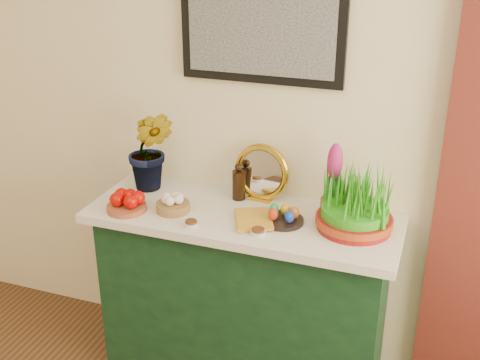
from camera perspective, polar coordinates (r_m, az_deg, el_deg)
name	(u,v)px	position (r m, az deg, el deg)	size (l,w,h in m)	color
sideboard	(244,299)	(2.93, 0.34, -11.25)	(1.30, 0.45, 0.85)	#163E1D
tablecloth	(244,217)	(2.71, 0.36, -3.49)	(1.40, 0.55, 0.04)	silver
hyacinth_green	(150,137)	(2.87, -8.55, 4.03)	(0.27, 0.23, 0.53)	#226A1A
apple_bowl	(126,203)	(2.75, -10.74, -2.14)	(0.23, 0.23, 0.09)	#9D4E2C
garlic_basket	(173,204)	(2.71, -6.39, -2.27)	(0.17, 0.17, 0.08)	#A07540
vinegar_cruet	(239,183)	(2.79, -0.12, -0.32)	(0.06, 0.06, 0.18)	black
mirror	(262,173)	(2.78, 2.06, 0.67)	(0.28, 0.09, 0.27)	gold
book	(236,220)	(2.61, -0.42, -3.77)	(0.14, 0.21, 0.03)	gold
spice_dish_left	(191,223)	(2.59, -4.66, -4.13)	(0.06, 0.06, 0.03)	silver
spice_dish_right	(258,232)	(2.51, 1.73, -4.93)	(0.07, 0.07, 0.03)	silver
egg_plate	(283,217)	(2.61, 4.10, -3.49)	(0.21, 0.21, 0.07)	black
hyacinth_pink	(334,185)	(2.62, 8.86, -0.46)	(0.11, 0.11, 0.35)	#935732
wheatgrass_sabzeh	(355,203)	(2.56, 10.90, -2.20)	(0.33, 0.33, 0.27)	maroon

